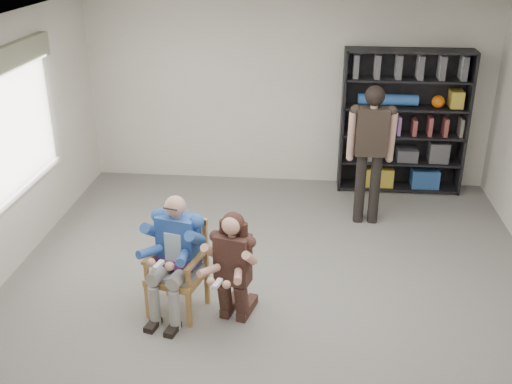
# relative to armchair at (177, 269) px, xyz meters

# --- Properties ---
(room_shell) EXTENTS (6.00, 7.00, 2.80)m
(room_shell) POSITION_rel_armchair_xyz_m (0.94, 0.13, 0.90)
(room_shell) COLOR silver
(room_shell) RESTS_ON ground
(floor) EXTENTS (6.00, 7.00, 0.01)m
(floor) POSITION_rel_armchair_xyz_m (0.94, 0.13, -0.50)
(floor) COLOR slate
(floor) RESTS_ON ground
(window_left) EXTENTS (0.16, 2.00, 1.75)m
(window_left) POSITION_rel_armchair_xyz_m (-2.01, 1.13, 1.13)
(window_left) COLOR white
(window_left) RESTS_ON room_shell
(armchair) EXTENTS (0.70, 0.68, 0.99)m
(armchair) POSITION_rel_armchair_xyz_m (0.00, 0.00, 0.00)
(armchair) COLOR #A57835
(armchair) RESTS_ON floor
(seated_man) EXTENTS (0.73, 0.89, 1.29)m
(seated_man) POSITION_rel_armchair_xyz_m (0.00, 0.00, 0.15)
(seated_man) COLOR navy
(seated_man) RESTS_ON floor
(kneeling_woman) EXTENTS (0.68, 0.89, 1.18)m
(kneeling_woman) POSITION_rel_armchair_xyz_m (0.58, -0.12, 0.09)
(kneeling_woman) COLOR #331A18
(kneeling_woman) RESTS_ON floor
(bookshelf) EXTENTS (1.80, 0.38, 2.10)m
(bookshelf) POSITION_rel_armchair_xyz_m (2.64, 3.41, 0.55)
(bookshelf) COLOR black
(bookshelf) RESTS_ON floor
(standing_man) EXTENTS (0.57, 0.32, 1.86)m
(standing_man) POSITION_rel_armchair_xyz_m (2.07, 2.25, 0.43)
(standing_man) COLOR black
(standing_man) RESTS_ON floor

